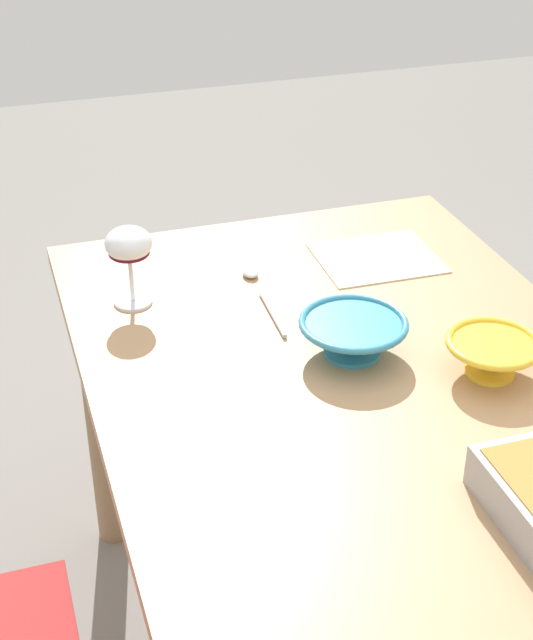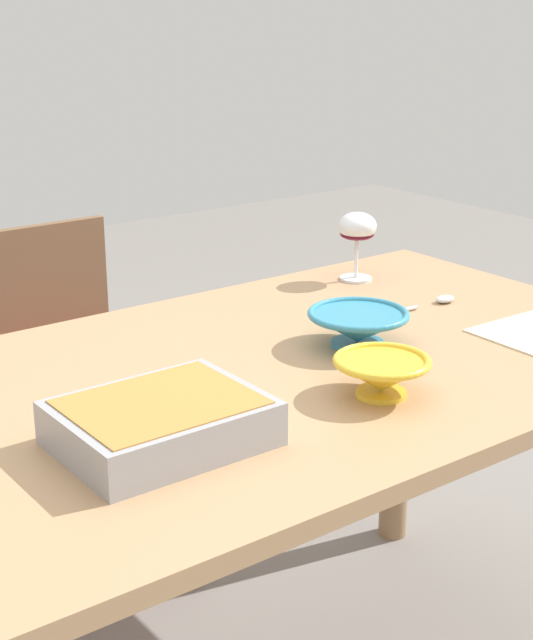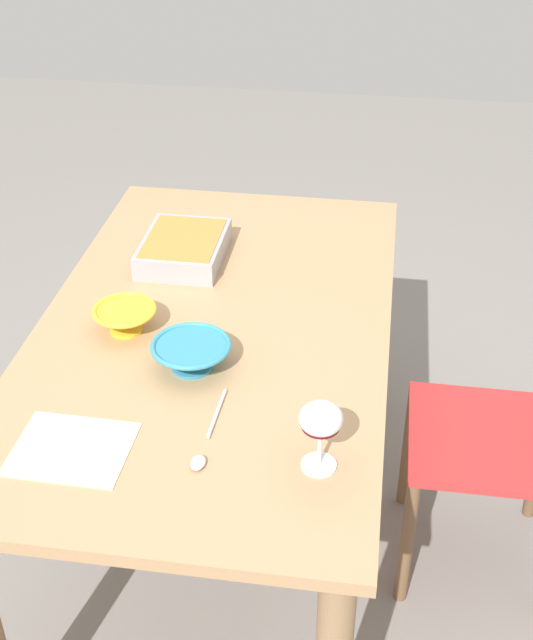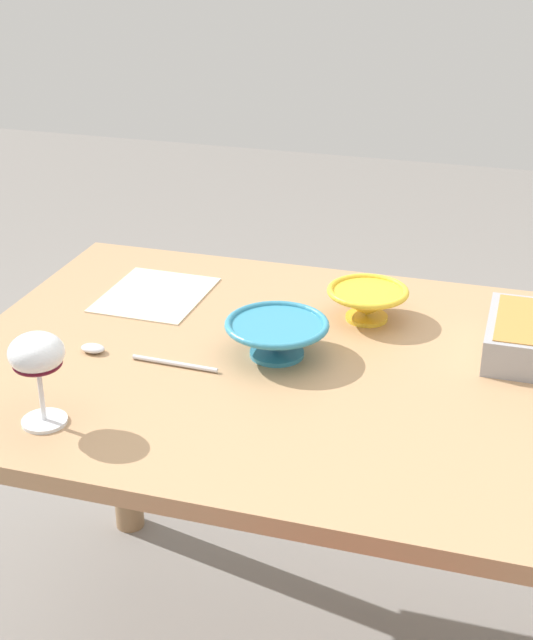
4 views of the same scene
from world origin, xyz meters
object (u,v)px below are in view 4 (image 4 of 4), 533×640
Objects in this scene: dining_table at (377,432)px; serving_spoon at (121,354)px; mixing_bowl at (277,336)px; small_bowl at (367,301)px; napkin at (155,295)px; wine_glass at (37,359)px.

dining_table is 5.75× the size of serving_spoon.
mixing_bowl reaches higher than small_bowl.
small_bowl is (0.12, 0.19, -0.00)m from mixing_bowl.
small_bowl is 0.60× the size of serving_spoon.
small_bowl is at bearing 1.75° from napkin.
serving_spoon is (-0.26, -0.09, -0.03)m from mixing_bowl.
small_bowl reaches higher than serving_spoon.
mixing_bowl is at bearing -30.14° from napkin.
small_bowl is 0.47m from serving_spoon.
wine_glass is 0.83× the size of mixing_bowl.
napkin is at bearing -178.25° from small_bowl.
mixing_bowl is 1.18× the size of small_bowl.
napkin is at bearing 149.86° from mixing_bowl.
wine_glass is 0.43m from mixing_bowl.
wine_glass is 0.59× the size of serving_spoon.
mixing_bowl reaches higher than napkin.
wine_glass is at bearing -128.43° from small_bowl.
mixing_bowl is 0.23m from small_bowl.
wine_glass is at bearing -131.47° from mixing_bowl.
mixing_bowl is 0.78× the size of napkin.
small_bowl is at bearing 57.25° from mixing_bowl.
wine_glass reaches higher than napkin.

